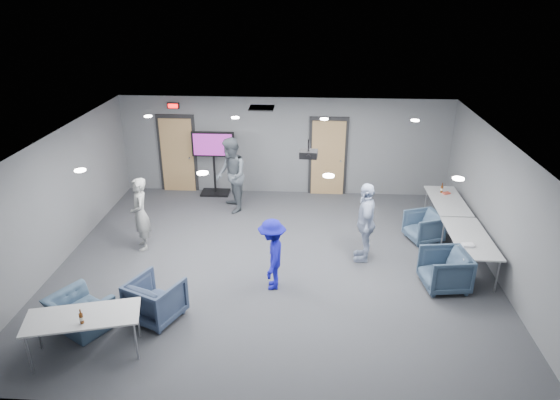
# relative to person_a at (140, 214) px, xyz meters

# --- Properties ---
(floor) EXTENTS (9.00, 9.00, 0.00)m
(floor) POSITION_rel_person_a_xyz_m (2.97, -0.52, -0.83)
(floor) COLOR #33363A
(floor) RESTS_ON ground
(ceiling) EXTENTS (9.00, 9.00, 0.00)m
(ceiling) POSITION_rel_person_a_xyz_m (2.97, -0.52, 1.87)
(ceiling) COLOR silver
(ceiling) RESTS_ON wall_back
(wall_back) EXTENTS (9.00, 0.02, 2.70)m
(wall_back) POSITION_rel_person_a_xyz_m (2.97, 3.48, 0.52)
(wall_back) COLOR slate
(wall_back) RESTS_ON floor
(wall_front) EXTENTS (9.00, 0.02, 2.70)m
(wall_front) POSITION_rel_person_a_xyz_m (2.97, -4.52, 0.52)
(wall_front) COLOR slate
(wall_front) RESTS_ON floor
(wall_left) EXTENTS (0.02, 8.00, 2.70)m
(wall_left) POSITION_rel_person_a_xyz_m (-1.53, -0.52, 0.52)
(wall_left) COLOR slate
(wall_left) RESTS_ON floor
(wall_right) EXTENTS (0.02, 8.00, 2.70)m
(wall_right) POSITION_rel_person_a_xyz_m (7.47, -0.52, 0.52)
(wall_right) COLOR slate
(wall_right) RESTS_ON floor
(door_left) EXTENTS (1.06, 0.17, 2.24)m
(door_left) POSITION_rel_person_a_xyz_m (-0.03, 3.44, 0.24)
(door_left) COLOR black
(door_left) RESTS_ON wall_back
(door_right) EXTENTS (1.06, 0.17, 2.24)m
(door_right) POSITION_rel_person_a_xyz_m (4.17, 3.44, 0.24)
(door_right) COLOR black
(door_right) RESTS_ON wall_back
(exit_sign) EXTENTS (0.32, 0.08, 0.16)m
(exit_sign) POSITION_rel_person_a_xyz_m (-0.03, 3.42, 1.62)
(exit_sign) COLOR black
(exit_sign) RESTS_ON wall_back
(hvac_diffuser) EXTENTS (0.60, 0.60, 0.03)m
(hvac_diffuser) POSITION_rel_person_a_xyz_m (2.47, 2.28, 1.86)
(hvac_diffuser) COLOR black
(hvac_diffuser) RESTS_ON ceiling
(downlights) EXTENTS (6.18, 3.78, 0.02)m
(downlights) POSITION_rel_person_a_xyz_m (2.97, -0.52, 1.86)
(downlights) COLOR white
(downlights) RESTS_ON ceiling
(person_a) EXTENTS (0.60, 0.71, 1.65)m
(person_a) POSITION_rel_person_a_xyz_m (0.00, 0.00, 0.00)
(person_a) COLOR gray
(person_a) RESTS_ON floor
(person_b) EXTENTS (1.00, 1.13, 1.94)m
(person_b) POSITION_rel_person_a_xyz_m (1.67, 2.14, 0.14)
(person_b) COLOR #575F68
(person_b) RESTS_ON floor
(person_c) EXTENTS (0.51, 1.05, 1.74)m
(person_c) POSITION_rel_person_a_xyz_m (4.87, -0.19, 0.04)
(person_c) COLOR #A1B0CF
(person_c) RESTS_ON floor
(person_d) EXTENTS (0.55, 0.94, 1.44)m
(person_d) POSITION_rel_person_a_xyz_m (3.00, -1.40, -0.11)
(person_d) COLOR #17189B
(person_d) RESTS_ON floor
(chair_right_a) EXTENTS (0.94, 0.93, 0.67)m
(chair_right_a) POSITION_rel_person_a_xyz_m (6.32, 0.76, -0.49)
(chair_right_a) COLOR #3E546C
(chair_right_a) RESTS_ON floor
(chair_right_b) EXTENTS (0.95, 0.93, 0.77)m
(chair_right_b) POSITION_rel_person_a_xyz_m (6.32, -1.22, -0.44)
(chair_right_b) COLOR #34465B
(chair_right_b) RESTS_ON floor
(chair_front_a) EXTENTS (1.10, 1.11, 0.77)m
(chair_front_a) POSITION_rel_person_a_xyz_m (1.04, -2.52, -0.44)
(chair_front_a) COLOR #35425B
(chair_front_a) RESTS_ON floor
(chair_front_b) EXTENTS (1.24, 1.20, 0.62)m
(chair_front_b) POSITION_rel_person_a_xyz_m (-0.17, -2.89, -0.52)
(chair_front_b) COLOR #3B5066
(chair_front_b) RESTS_ON floor
(table_right_a) EXTENTS (0.75, 1.80, 0.73)m
(table_right_a) POSITION_rel_person_a_xyz_m (6.97, 1.43, -0.14)
(table_right_a) COLOR #A3A6A7
(table_right_a) RESTS_ON floor
(table_right_b) EXTENTS (0.78, 1.87, 0.73)m
(table_right_b) POSITION_rel_person_a_xyz_m (6.97, -0.47, -0.14)
(table_right_b) COLOR #A3A6A7
(table_right_b) RESTS_ON floor
(table_front_left) EXTENTS (1.84, 1.13, 0.73)m
(table_front_left) POSITION_rel_person_a_xyz_m (0.22, -3.52, -0.14)
(table_front_left) COLOR #A3A6A7
(table_front_left) RESTS_ON floor
(bottle_front) EXTENTS (0.06, 0.06, 0.25)m
(bottle_front) POSITION_rel_person_a_xyz_m (0.29, -3.69, -0.01)
(bottle_front) COLOR #542B0E
(bottle_front) RESTS_ON table_front_left
(bottle_right) EXTENTS (0.07, 0.07, 0.25)m
(bottle_right) POSITION_rel_person_a_xyz_m (6.93, 1.89, -0.00)
(bottle_right) COLOR #542B0E
(bottle_right) RESTS_ON table_right_a
(snack_box) EXTENTS (0.20, 0.17, 0.04)m
(snack_box) POSITION_rel_person_a_xyz_m (7.04, 1.82, -0.08)
(snack_box) COLOR #C14230
(snack_box) RESTS_ON table_right_a
(wrapper) EXTENTS (0.23, 0.17, 0.05)m
(wrapper) POSITION_rel_person_a_xyz_m (6.81, -0.86, -0.07)
(wrapper) COLOR white
(wrapper) RESTS_ON table_right_b
(tv_stand) EXTENTS (1.17, 0.56, 1.79)m
(tv_stand) POSITION_rel_person_a_xyz_m (1.03, 3.23, 0.19)
(tv_stand) COLOR black
(tv_stand) RESTS_ON floor
(projector) EXTENTS (0.37, 0.35, 0.36)m
(projector) POSITION_rel_person_a_xyz_m (3.65, -0.37, 1.58)
(projector) COLOR black
(projector) RESTS_ON ceiling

